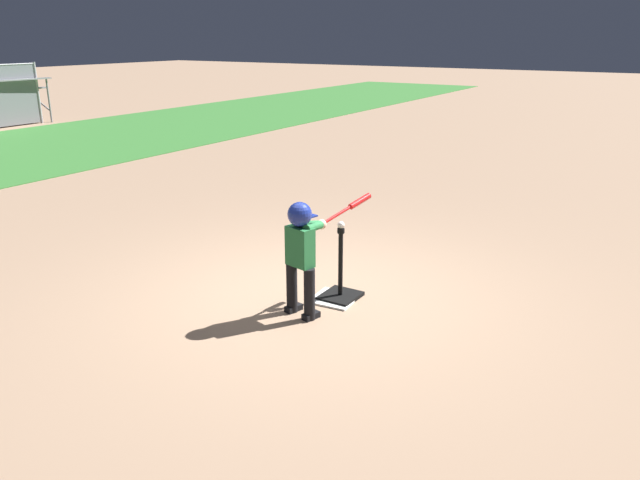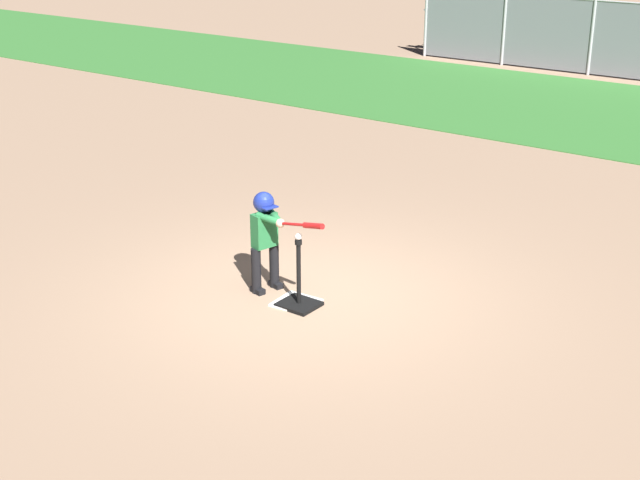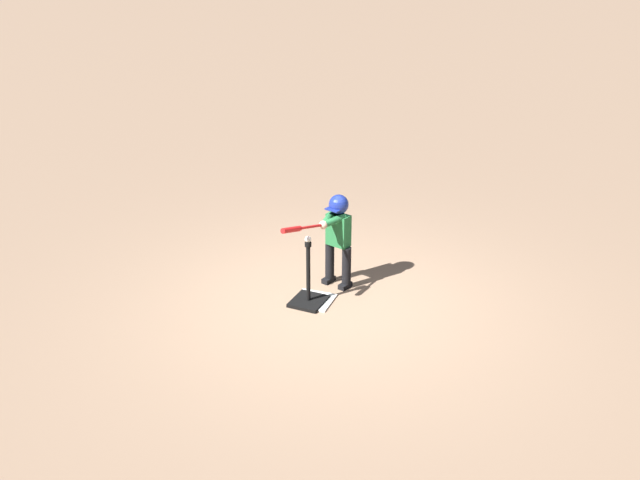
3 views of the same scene
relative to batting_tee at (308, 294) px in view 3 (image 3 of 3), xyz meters
The scene contains 5 objects.
ground_plane 0.34m from the batting_tee, 104.18° to the left, with size 90.00×90.00×0.00m, color #93755B.
home_plate 0.13m from the batting_tee, 153.22° to the left, with size 0.44×0.44×0.02m, color white.
batting_tee is the anchor object (origin of this frame).
batter_child 0.82m from the batting_tee, 168.04° to the left, with size 1.10×0.45×1.16m.
baseball 0.69m from the batting_tee, 90.00° to the right, with size 0.07×0.07×0.07m, color white.
Camera 3 is at (6.95, 3.00, 4.20)m, focal length 42.00 mm.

